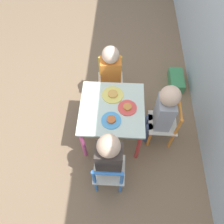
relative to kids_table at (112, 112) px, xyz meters
name	(u,v)px	position (x,y,z in m)	size (l,w,h in m)	color
ground_plane	(112,133)	(0.00, 0.00, -0.41)	(6.00, 6.00, 0.00)	#7F664C
kids_table	(112,112)	(0.00, 0.00, 0.00)	(0.56, 0.56, 0.49)	silver
chair_orange	(164,124)	(0.01, 0.50, -0.15)	(0.26, 0.26, 0.52)	silver
chair_yellow	(111,81)	(-0.50, -0.04, -0.15)	(0.28, 0.28, 0.52)	silver
chair_blue	(109,173)	(0.50, 0.00, -0.15)	(0.26, 0.26, 0.52)	silver
child_back	(163,111)	(0.01, 0.44, 0.06)	(0.20, 0.22, 0.78)	#4C608E
child_left	(111,73)	(-0.44, -0.03, 0.04)	(0.22, 0.21, 0.75)	#4C608E
child_right	(109,156)	(0.44, 0.00, 0.06)	(0.22, 0.20, 0.79)	#38383D
plate_back	(127,108)	(0.00, 0.13, 0.09)	(0.16, 0.16, 0.03)	#E54C47
plate_left	(113,95)	(-0.13, 0.00, 0.09)	(0.19, 0.19, 0.03)	#EADB66
plate_right	(111,120)	(0.13, 0.00, 0.09)	(0.17, 0.17, 0.03)	#4C9EE0
storage_bin	(176,80)	(-0.72, 0.73, -0.35)	(0.32, 0.16, 0.11)	#3D8E56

